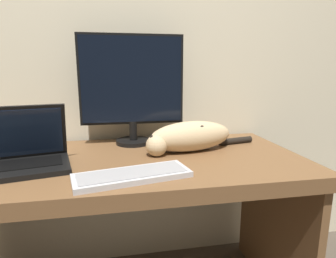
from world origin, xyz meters
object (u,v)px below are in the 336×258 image
Objects in this scene: laptop at (27,156)px; external_keyboard at (132,175)px; monitor at (132,87)px; cat at (190,136)px.

laptop is 0.81× the size of external_keyboard.
external_keyboard is (-0.04, -0.48, -0.28)m from monitor.
cat is at bearing -3.10° from laptop.
monitor is at bearing 74.08° from external_keyboard.
external_keyboard is at bearing -145.80° from cat.
laptop is (-0.43, -0.30, -0.24)m from monitor.
monitor is 1.27× the size of external_keyboard.
external_keyboard is (0.39, -0.18, -0.04)m from laptop.
laptop reaches higher than cat.
laptop reaches higher than external_keyboard.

